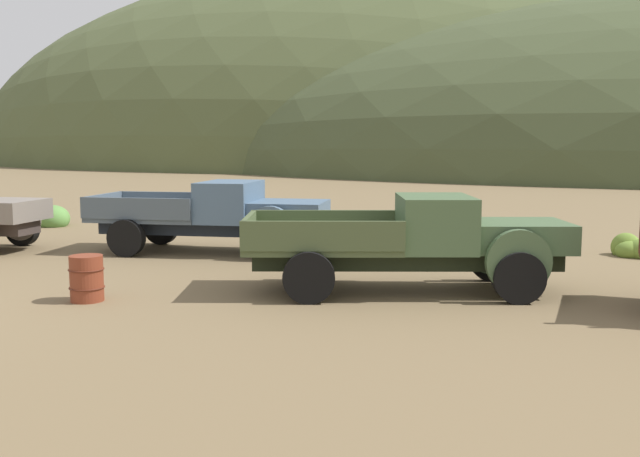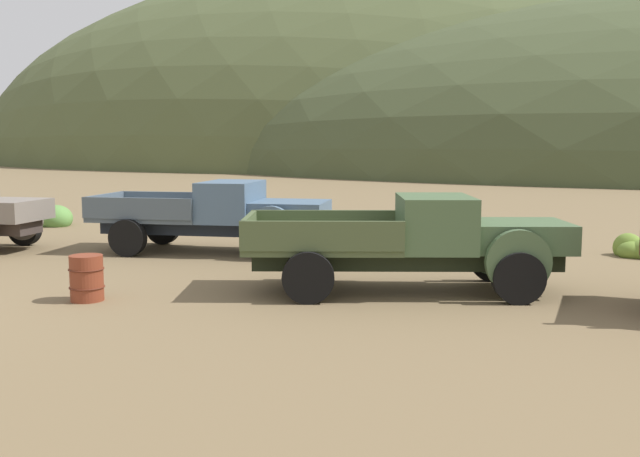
# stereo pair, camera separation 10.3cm
# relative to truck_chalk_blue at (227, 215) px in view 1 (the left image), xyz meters

# --- Properties ---
(hill_far_left) EXTENTS (108.93, 67.33, 48.80)m
(hill_far_left) POSITION_rel_truck_chalk_blue_xyz_m (-19.42, 73.20, -1.00)
(hill_far_left) COLOR #4C5633
(hill_far_left) RESTS_ON ground
(truck_chalk_blue) EXTENTS (6.46, 3.32, 1.89)m
(truck_chalk_blue) POSITION_rel_truck_chalk_blue_xyz_m (0.00, 0.00, 0.00)
(truck_chalk_blue) COLOR #262D39
(truck_chalk_blue) RESTS_ON ground
(truck_weathered_green) EXTENTS (6.55, 4.04, 1.89)m
(truck_weathered_green) POSITION_rel_truck_chalk_blue_xyz_m (6.06, -3.07, -0.00)
(truck_weathered_green) COLOR #232B1B
(truck_weathered_green) RESTS_ON ground
(oil_drum_spare) EXTENTS (0.65, 0.65, 0.85)m
(oil_drum_spare) POSITION_rel_truck_chalk_blue_xyz_m (0.27, -6.13, -0.57)
(oil_drum_spare) COLOR brown
(oil_drum_spare) RESTS_ON ground
(bush_between_trucks) EXTENTS (1.34, 1.25, 1.01)m
(bush_between_trucks) POSITION_rel_truck_chalk_blue_xyz_m (6.80, 2.98, -0.74)
(bush_between_trucks) COLOR olive
(bush_between_trucks) RESTS_ON ground
(bush_back_edge) EXTENTS (1.25, 1.01, 0.75)m
(bush_back_edge) POSITION_rel_truck_chalk_blue_xyz_m (10.11, 3.00, -0.82)
(bush_back_edge) COLOR olive
(bush_back_edge) RESTS_ON ground
(bush_near_barrel) EXTENTS (1.31, 1.24, 0.92)m
(bush_near_barrel) POSITION_rel_truck_chalk_blue_xyz_m (-8.50, 3.24, -0.75)
(bush_near_barrel) COLOR #5B8E42
(bush_near_barrel) RESTS_ON ground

